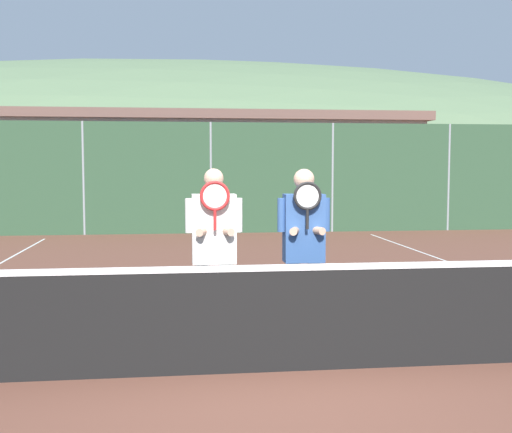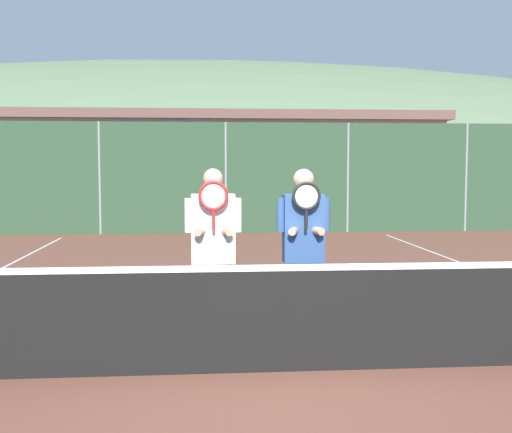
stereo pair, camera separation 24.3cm
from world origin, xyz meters
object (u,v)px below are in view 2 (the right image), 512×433
(player_center_left, at_px, (303,243))
(car_center, at_px, (314,196))
(car_far_left, at_px, (3,194))
(car_left_of_center, at_px, (156,196))
(player_leftmost, at_px, (213,244))

(player_center_left, distance_m, car_center, 14.45)
(player_center_left, relative_size, car_center, 0.38)
(car_far_left, relative_size, car_left_of_center, 0.99)
(player_center_left, relative_size, car_left_of_center, 0.42)
(car_left_of_center, xyz_separation_m, car_center, (5.09, -0.09, -0.01))
(car_far_left, bearing_deg, car_left_of_center, -2.97)
(car_far_left, distance_m, car_center, 9.92)
(car_center, bearing_deg, car_left_of_center, 178.96)
(car_far_left, distance_m, car_left_of_center, 4.83)
(player_leftmost, relative_size, car_far_left, 0.43)
(player_leftmost, xyz_separation_m, player_center_left, (0.91, 0.00, 0.00))
(player_leftmost, bearing_deg, car_far_left, 113.70)
(player_leftmost, height_order, car_left_of_center, player_leftmost)
(player_leftmost, bearing_deg, player_center_left, 0.10)
(player_center_left, xyz_separation_m, car_left_of_center, (-2.47, 14.31, -0.19))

